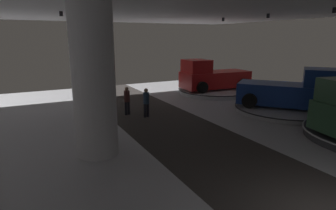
# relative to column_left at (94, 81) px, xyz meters

# --- Properties ---
(column_left) EXTENTS (1.52, 1.52, 5.50)m
(column_left) POSITION_rel_column_left_xyz_m (0.00, 0.00, 0.00)
(column_left) COLOR silver
(column_left) RESTS_ON ground
(display_platform_deep_right) EXTENTS (5.68, 5.68, 0.33)m
(display_platform_deep_right) POSITION_rel_column_left_xyz_m (11.00, 7.66, -2.57)
(display_platform_deep_right) COLOR silver
(display_platform_deep_right) RESTS_ON ground
(pickup_truck_deep_right) EXTENTS (5.40, 2.86, 2.30)m
(pickup_truck_deep_right) POSITION_rel_column_left_xyz_m (10.68, 7.68, -1.49)
(pickup_truck_deep_right) COLOR red
(pickup_truck_deep_right) RESTS_ON display_platform_deep_right
(display_platform_far_right) EXTENTS (5.68, 5.68, 0.27)m
(display_platform_far_right) POSITION_rel_column_left_xyz_m (11.26, 1.22, -2.60)
(display_platform_far_right) COLOR #B7B7BC
(display_platform_far_right) RESTS_ON ground
(pickup_truck_far_right) EXTENTS (4.97, 5.44, 2.30)m
(pickup_truck_far_right) POSITION_rel_column_left_xyz_m (11.47, 0.97, -1.54)
(pickup_truck_far_right) COLOR navy
(pickup_truck_far_right) RESTS_ON display_platform_far_right
(visitor_walking_near) EXTENTS (0.32, 0.32, 1.59)m
(visitor_walking_near) POSITION_rel_column_left_xyz_m (3.56, 3.75, -1.84)
(visitor_walking_near) COLOR black
(visitor_walking_near) RESTS_ON ground
(visitor_walking_far) EXTENTS (0.32, 0.32, 1.59)m
(visitor_walking_far) POSITION_rel_column_left_xyz_m (2.80, 4.70, -1.84)
(visitor_walking_far) COLOR black
(visitor_walking_far) RESTS_ON ground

